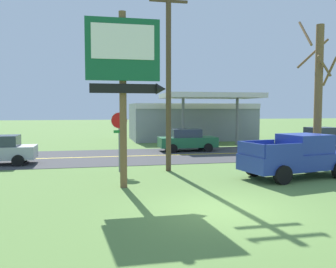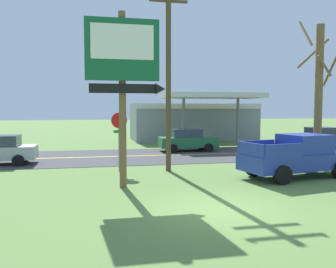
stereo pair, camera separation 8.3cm
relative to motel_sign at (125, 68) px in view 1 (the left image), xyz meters
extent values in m
plane|color=#5B7F3D|center=(2.63, -3.70, -4.71)|extent=(180.00, 180.00, 0.00)
cube|color=#3D3D3F|center=(2.63, 9.30, -4.70)|extent=(140.00, 8.00, 0.02)
cube|color=gold|center=(2.63, 9.30, -4.69)|extent=(126.00, 0.20, 0.01)
cylinder|color=brown|center=(-0.06, 0.13, -1.27)|extent=(0.28, 0.28, 6.88)
cube|color=#145633|center=(-0.06, -0.05, 0.69)|extent=(2.86, 0.16, 2.37)
cube|color=white|center=(-0.06, -0.14, 0.97)|extent=(2.40, 0.03, 1.33)
cube|color=black|center=(-0.06, -0.05, -0.80)|extent=(2.57, 0.12, 0.36)
cone|color=black|center=(1.42, -0.05, -0.80)|extent=(0.40, 0.44, 0.44)
cylinder|color=slate|center=(0.05, 3.76, -3.61)|extent=(0.08, 0.08, 2.20)
cylinder|color=red|center=(0.05, 3.73, -2.16)|extent=(0.76, 0.03, 0.76)
cylinder|color=white|center=(0.05, 3.75, -2.16)|extent=(0.80, 0.01, 0.80)
cube|color=#19722D|center=(0.05, 3.73, -2.71)|extent=(0.56, 0.03, 0.14)
cylinder|color=brown|center=(2.47, 3.45, 0.12)|extent=(0.26, 0.26, 9.67)
cube|color=brown|center=(2.47, 3.45, 3.66)|extent=(1.90, 0.12, 0.12)
cylinder|color=brown|center=(10.15, 2.49, -1.01)|extent=(0.40, 0.40, 7.39)
cylinder|color=brown|center=(10.72, 2.43, 0.31)|extent=(0.25, 1.25, 1.41)
cylinder|color=brown|center=(10.30, 3.28, 1.35)|extent=(1.68, 0.42, 1.59)
cylinder|color=brown|center=(9.40, 2.62, 2.23)|extent=(0.38, 1.61, 1.52)
cylinder|color=brown|center=(10.17, 2.10, 0.56)|extent=(0.88, 0.17, 1.06)
cube|color=gray|center=(8.58, 20.99, -2.91)|extent=(12.00, 6.00, 3.60)
cube|color=silver|center=(8.58, 17.94, -1.36)|extent=(12.00, 0.12, 0.50)
cube|color=silver|center=(8.58, 14.99, -0.51)|extent=(8.00, 5.00, 0.40)
cylinder|color=slate|center=(6.18, 14.99, -2.61)|extent=(0.24, 0.24, 4.20)
cylinder|color=slate|center=(10.98, 14.99, -2.61)|extent=(0.24, 0.24, 4.20)
cube|color=#233893|center=(7.81, 0.58, -3.95)|extent=(5.48, 2.93, 0.72)
cube|color=#233893|center=(8.26, 0.66, -3.17)|extent=(2.21, 2.13, 0.84)
cube|color=#28333D|center=(9.13, 0.84, -3.17)|extent=(0.42, 1.64, 0.71)
cube|color=#233893|center=(6.14, 1.18, -3.31)|extent=(1.94, 0.50, 0.56)
cube|color=#233893|center=(6.50, -0.62, -3.31)|extent=(1.94, 0.50, 0.56)
cube|color=#233893|center=(5.36, 0.09, -3.31)|extent=(0.48, 1.87, 0.56)
cylinder|color=black|center=(9.21, 1.85, -4.31)|extent=(0.84, 0.43, 0.80)
cylinder|color=black|center=(6.04, 1.23, -4.31)|extent=(0.84, 0.43, 0.80)
cylinder|color=black|center=(6.42, -0.70, -4.31)|extent=(0.84, 0.43, 0.80)
cube|color=black|center=(16.68, 11.30, -4.03)|extent=(4.20, 1.76, 0.72)
cube|color=#2D3842|center=(16.53, 11.30, -3.37)|extent=(2.10, 1.56, 0.60)
cylinder|color=black|center=(17.98, 12.18, -4.39)|extent=(0.64, 0.24, 0.64)
cylinder|color=black|center=(15.38, 12.18, -4.39)|extent=(0.64, 0.24, 0.64)
cylinder|color=black|center=(15.38, 10.42, -4.39)|extent=(0.64, 0.24, 0.64)
cylinder|color=black|center=(-5.20, 6.42, -4.39)|extent=(0.64, 0.24, 0.64)
cylinder|color=black|center=(-5.20, 8.18, -4.39)|extent=(0.64, 0.24, 0.64)
cube|color=#1E6038|center=(5.57, 11.30, -4.03)|extent=(4.20, 1.76, 0.72)
cube|color=#2D3842|center=(5.42, 11.30, -3.37)|extent=(2.10, 1.56, 0.60)
cylinder|color=black|center=(6.88, 12.18, -4.39)|extent=(0.64, 0.24, 0.64)
cylinder|color=black|center=(6.88, 10.42, -4.39)|extent=(0.64, 0.24, 0.64)
cylinder|color=black|center=(4.27, 12.18, -4.39)|extent=(0.64, 0.24, 0.64)
cylinder|color=black|center=(4.27, 10.42, -4.39)|extent=(0.64, 0.24, 0.64)
camera|label=1|loc=(-1.26, -14.07, -1.56)|focal=38.45mm
camera|label=2|loc=(-1.18, -14.09, -1.56)|focal=38.45mm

